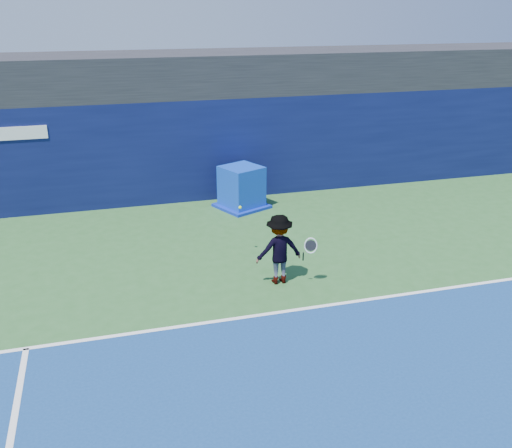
{
  "coord_description": "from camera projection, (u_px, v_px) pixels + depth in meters",
  "views": [
    {
      "loc": [
        -3.43,
        -6.15,
        5.58
      ],
      "look_at": [
        -0.26,
        5.2,
        1.0
      ],
      "focal_mm": 40.0,
      "sensor_mm": 36.0,
      "label": 1
    }
  ],
  "objects": [
    {
      "name": "back_wall_assembly",
      "position": [
        217.0,
        147.0,
        17.28
      ],
      "size": [
        36.0,
        1.03,
        3.0
      ],
      "color": "#0B113D",
      "rests_on": "ground"
    },
    {
      "name": "ground",
      "position": [
        368.0,
        408.0,
        8.4
      ],
      "size": [
        80.0,
        80.0,
        0.0
      ],
      "primitive_type": "plane",
      "color": "#2A5B29",
      "rests_on": "ground"
    },
    {
      "name": "equipment_cart",
      "position": [
        242.0,
        189.0,
        16.48
      ],
      "size": [
        1.69,
        1.69,
        1.22
      ],
      "color": "#0C35B2",
      "rests_on": "ground"
    },
    {
      "name": "tennis_ball",
      "position": [
        240.0,
        207.0,
        13.09
      ],
      "size": [
        0.07,
        0.07,
        0.07
      ],
      "color": "#CEFB1B",
      "rests_on": "ground"
    },
    {
      "name": "baseline",
      "position": [
        299.0,
        309.0,
        11.09
      ],
      "size": [
        24.0,
        0.1,
        0.01
      ],
      "primitive_type": "cube",
      "color": "white",
      "rests_on": "ground"
    },
    {
      "name": "tennis_player",
      "position": [
        279.0,
        249.0,
        11.94
      ],
      "size": [
        1.22,
        0.66,
        1.52
      ],
      "color": "white",
      "rests_on": "ground"
    },
    {
      "name": "stadium_band",
      "position": [
        209.0,
        72.0,
        17.42
      ],
      "size": [
        36.0,
        3.0,
        1.2
      ],
      "primitive_type": "cube",
      "color": "black",
      "rests_on": "back_wall_assembly"
    }
  ]
}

